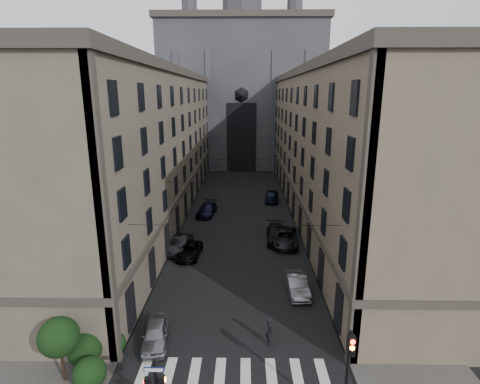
{
  "coord_description": "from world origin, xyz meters",
  "views": [
    {
      "loc": [
        0.65,
        -13.12,
        15.87
      ],
      "look_at": [
        0.34,
        11.38,
        9.38
      ],
      "focal_mm": 28.0,
      "sensor_mm": 36.0,
      "label": 1
    }
  ],
  "objects_px": {
    "car_left_midnear": "(180,244)",
    "car_right_near": "(297,284)",
    "gothic_tower": "(242,84)",
    "pedestrian": "(269,331)",
    "traffic_light_right": "(348,368)",
    "car_right_far": "(272,196)",
    "car_left_near": "(156,334)",
    "car_right_midfar": "(276,234)",
    "car_left_far": "(207,210)",
    "car_left_midfar": "(189,251)",
    "car_right_midnear": "(285,237)"
  },
  "relations": [
    {
      "from": "car_left_midnear",
      "to": "car_right_near",
      "type": "xyz_separation_m",
      "value": [
        10.93,
        -8.15,
        -0.04
      ]
    },
    {
      "from": "gothic_tower",
      "to": "pedestrian",
      "type": "distance_m",
      "value": 69.08
    },
    {
      "from": "traffic_light_right",
      "to": "car_right_far",
      "type": "bearing_deg",
      "value": 91.22
    },
    {
      "from": "car_left_near",
      "to": "car_right_midfar",
      "type": "bearing_deg",
      "value": 55.65
    },
    {
      "from": "car_left_far",
      "to": "pedestrian",
      "type": "height_order",
      "value": "pedestrian"
    },
    {
      "from": "gothic_tower",
      "to": "car_right_midfar",
      "type": "relative_size",
      "value": 10.85
    },
    {
      "from": "traffic_light_right",
      "to": "pedestrian",
      "type": "height_order",
      "value": "traffic_light_right"
    },
    {
      "from": "car_left_midnear",
      "to": "car_left_midfar",
      "type": "distance_m",
      "value": 1.76
    },
    {
      "from": "traffic_light_right",
      "to": "car_right_midfar",
      "type": "bearing_deg",
      "value": 93.37
    },
    {
      "from": "traffic_light_right",
      "to": "car_right_midfar",
      "type": "distance_m",
      "value": 23.92
    },
    {
      "from": "car_left_near",
      "to": "car_left_far",
      "type": "bearing_deg",
      "value": 81.9
    },
    {
      "from": "car_left_midfar",
      "to": "car_right_far",
      "type": "relative_size",
      "value": 0.96
    },
    {
      "from": "traffic_light_right",
      "to": "car_left_midfar",
      "type": "height_order",
      "value": "traffic_light_right"
    },
    {
      "from": "car_left_near",
      "to": "car_left_midnear",
      "type": "xyz_separation_m",
      "value": [
        -0.85,
        14.73,
        0.09
      ]
    },
    {
      "from": "car_left_near",
      "to": "pedestrian",
      "type": "distance_m",
      "value": 7.43
    },
    {
      "from": "car_left_midfar",
      "to": "car_left_far",
      "type": "height_order",
      "value": "car_left_far"
    },
    {
      "from": "traffic_light_right",
      "to": "pedestrian",
      "type": "relative_size",
      "value": 2.66
    },
    {
      "from": "car_left_midnear",
      "to": "car_right_midnear",
      "type": "xyz_separation_m",
      "value": [
        11.01,
        1.97,
        0.02
      ]
    },
    {
      "from": "car_left_midfar",
      "to": "car_right_far",
      "type": "bearing_deg",
      "value": 68.58
    },
    {
      "from": "traffic_light_right",
      "to": "car_right_midfar",
      "type": "height_order",
      "value": "traffic_light_right"
    },
    {
      "from": "car_left_far",
      "to": "pedestrian",
      "type": "relative_size",
      "value": 2.66
    },
    {
      "from": "gothic_tower",
      "to": "car_left_midfar",
      "type": "distance_m",
      "value": 56.48
    },
    {
      "from": "car_left_midnear",
      "to": "car_left_far",
      "type": "bearing_deg",
      "value": 90.13
    },
    {
      "from": "car_left_near",
      "to": "car_left_far",
      "type": "xyz_separation_m",
      "value": [
        0.73,
        26.68,
        0.07
      ]
    },
    {
      "from": "gothic_tower",
      "to": "car_right_near",
      "type": "height_order",
      "value": "gothic_tower"
    },
    {
      "from": "gothic_tower",
      "to": "car_right_midfar",
      "type": "height_order",
      "value": "gothic_tower"
    },
    {
      "from": "car_left_midnear",
      "to": "traffic_light_right",
      "type": "bearing_deg",
      "value": -53.27
    },
    {
      "from": "car_right_near",
      "to": "car_right_midnear",
      "type": "relative_size",
      "value": 0.78
    },
    {
      "from": "traffic_light_right",
      "to": "car_left_midnear",
      "type": "relative_size",
      "value": 1.11
    },
    {
      "from": "car_left_midfar",
      "to": "car_right_midfar",
      "type": "distance_m",
      "value": 10.04
    },
    {
      "from": "car_left_midnear",
      "to": "car_right_midfar",
      "type": "xyz_separation_m",
      "value": [
        10.17,
        2.93,
        0.0
      ]
    },
    {
      "from": "gothic_tower",
      "to": "car_right_near",
      "type": "relative_size",
      "value": 12.98
    },
    {
      "from": "gothic_tower",
      "to": "car_left_midnear",
      "type": "relative_size",
      "value": 12.36
    },
    {
      "from": "car_right_midnear",
      "to": "car_right_midfar",
      "type": "xyz_separation_m",
      "value": [
        -0.84,
        0.96,
        -0.02
      ]
    },
    {
      "from": "car_left_midnear",
      "to": "car_right_midnear",
      "type": "relative_size",
      "value": 0.82
    },
    {
      "from": "car_left_midfar",
      "to": "pedestrian",
      "type": "xyz_separation_m",
      "value": [
        7.17,
        -13.37,
        0.34
      ]
    },
    {
      "from": "pedestrian",
      "to": "gothic_tower",
      "type": "bearing_deg",
      "value": -13.74
    },
    {
      "from": "pedestrian",
      "to": "car_right_near",
      "type": "bearing_deg",
      "value": -37.69
    },
    {
      "from": "car_right_near",
      "to": "traffic_light_right",
      "type": "bearing_deg",
      "value": -89.72
    },
    {
      "from": "car_right_midnear",
      "to": "car_right_far",
      "type": "distance_m",
      "value": 16.59
    },
    {
      "from": "car_left_far",
      "to": "car_left_midnear",
      "type": "bearing_deg",
      "value": -90.23
    },
    {
      "from": "car_right_near",
      "to": "pedestrian",
      "type": "relative_size",
      "value": 2.29
    },
    {
      "from": "gothic_tower",
      "to": "car_right_midnear",
      "type": "distance_m",
      "value": 53.29
    },
    {
      "from": "car_left_midnear",
      "to": "pedestrian",
      "type": "relative_size",
      "value": 2.4
    },
    {
      "from": "car_left_midnear",
      "to": "car_right_midfar",
      "type": "distance_m",
      "value": 10.59
    },
    {
      "from": "car_right_near",
      "to": "gothic_tower",
      "type": "bearing_deg",
      "value": 92.06
    },
    {
      "from": "car_left_near",
      "to": "car_right_midfar",
      "type": "xyz_separation_m",
      "value": [
        9.32,
        17.67,
        0.09
      ]
    },
    {
      "from": "pedestrian",
      "to": "car_right_midfar",
      "type": "bearing_deg",
      "value": -21.85
    },
    {
      "from": "car_right_midfar",
      "to": "car_right_near",
      "type": "bearing_deg",
      "value": -83.97
    },
    {
      "from": "car_right_near",
      "to": "pedestrian",
      "type": "height_order",
      "value": "pedestrian"
    }
  ]
}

